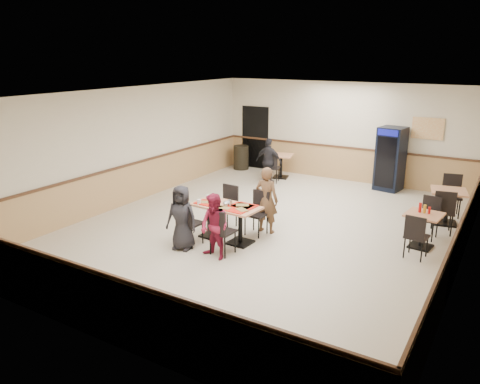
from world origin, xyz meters
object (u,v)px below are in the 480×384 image
Objects in this scene: diner_woman_right at (215,227)px; diner_man_opposite at (267,200)px; diner_woman_left at (182,218)px; pepsi_cooler at (390,159)px; lone_diner at (269,161)px; trash_bin at (241,157)px; back_table at (281,162)px; side_table_near at (423,225)px; side_table_far at (448,202)px; main_table at (226,217)px.

diner_man_opposite is (0.20, 1.74, 0.10)m from diner_woman_right.
diner_woman_left is 6.95m from pepsi_cooler.
diner_man_opposite is 1.06× the size of lone_diner.
pepsi_cooler is at bearing -163.81° from lone_diner.
trash_bin is at bearing -40.07° from lone_diner.
diner_woman_left is at bearing -82.61° from back_table.
lone_diner is 0.76× the size of pepsi_cooler.
diner_woman_right is (0.82, -0.04, -0.02)m from diner_woman_left.
side_table_far reaches higher than side_table_near.
side_table_near is (3.62, 1.71, -0.03)m from main_table.
side_table_near is (4.92, -2.69, -0.22)m from lone_diner.
main_table is 4.01m from side_table_near.
side_table_near is at bearing -35.71° from back_table.
main_table is 1.01m from diner_man_opposite.
lone_diner is (-0.79, 5.24, 0.03)m from diner_woman_left.
diner_woman_left reaches higher than back_table.
side_table_near is (4.13, 2.55, -0.18)m from diner_woman_left.
diner_man_opposite reaches higher than back_table.
lone_diner is 1.87× the size of side_table_near.
diner_woman_right is 5.53m from lone_diner.
diner_woman_left reaches higher than side_table_near.
side_table_near is at bearing 28.32° from main_table.
diner_man_opposite is 1.64× the size of side_table_far.
lone_diner is (-1.30, 4.40, 0.18)m from main_table.
lone_diner is at bearing 151.33° from side_table_near.
side_table_far reaches higher than main_table.
main_table is at bearing 101.83° from lone_diner.
diner_woman_left is 0.73× the size of pepsi_cooler.
diner_woman_right is 1.51× the size of back_table.
diner_woman_right is 1.73× the size of side_table_near.
trash_bin is (-3.29, 6.48, -0.24)m from diner_woman_right.
side_table_far is 1.06× the size of back_table.
side_table_near is 6.06m from back_table.
side_table_far is (3.33, 2.60, -0.20)m from diner_man_opposite.
diner_woman_left is at bearing -148.27° from side_table_near.
pepsi_cooler reaches higher than trash_bin.
pepsi_cooler is at bearing 88.51° from diner_woman_right.
trash_bin is (-2.98, 5.59, -0.11)m from main_table.
diner_woman_left is 1.78× the size of side_table_near.
diner_woman_left reaches higher than trash_bin.
trash_bin is at bearing 121.11° from main_table.
pepsi_cooler is at bearing 58.00° from diner_woman_left.
back_table is (-1.61, 6.13, -0.15)m from diner_woman_right.
trash_bin is (-6.82, 2.15, -0.14)m from side_table_far.
trash_bin is at bearing 129.65° from diner_woman_right.
side_table_far is 7.15m from trash_bin.
diner_woman_right is at bearing -67.62° from main_table.
back_table is (-5.14, 1.80, -0.04)m from side_table_far.
side_table_far is 0.49× the size of pepsi_cooler.
back_table is at bearing -11.76° from trash_bin.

